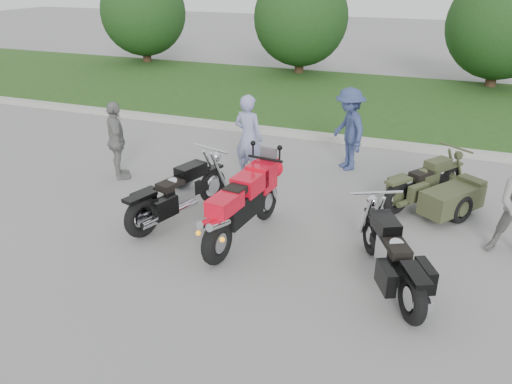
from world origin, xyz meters
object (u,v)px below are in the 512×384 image
(person_denim, at_px, (349,129))
(cruiser_sidecar, at_px, (439,193))
(person_stripe, at_px, (249,138))
(person_back, at_px, (117,141))
(cruiser_left, at_px, (176,196))
(sportbike_red, at_px, (242,204))
(cruiser_right, at_px, (393,259))

(person_denim, bearing_deg, cruiser_sidecar, 15.18)
(person_stripe, bearing_deg, person_back, 32.42)
(cruiser_left, distance_m, person_denim, 4.12)
(cruiser_sidecar, distance_m, person_back, 6.23)
(sportbike_red, xyz_separation_m, cruiser_right, (2.37, -0.46, -0.19))
(cruiser_left, xyz_separation_m, person_stripe, (0.47, 2.16, 0.42))
(cruiser_right, distance_m, person_stripe, 4.33)
(cruiser_right, bearing_deg, person_stripe, 111.83)
(cruiser_left, relative_size, person_stripe, 1.29)
(cruiser_right, distance_m, person_back, 6.04)
(cruiser_left, xyz_separation_m, cruiser_sidecar, (4.16, 1.91, -0.08))
(cruiser_left, xyz_separation_m, cruiser_right, (3.69, -0.70, -0.01))
(person_stripe, bearing_deg, cruiser_sidecar, -171.57)
(person_stripe, height_order, person_denim, person_stripe)
(cruiser_sidecar, height_order, person_stripe, person_stripe)
(cruiser_right, xyz_separation_m, person_stripe, (-3.22, 2.86, 0.43))
(person_denim, bearing_deg, person_stripe, -90.01)
(person_stripe, bearing_deg, cruiser_right, 150.62)
(cruiser_sidecar, height_order, person_denim, person_denim)
(person_back, bearing_deg, sportbike_red, -155.45)
(cruiser_left, height_order, cruiser_sidecar, cruiser_left)
(cruiser_right, relative_size, cruiser_sidecar, 1.07)
(cruiser_sidecar, xyz_separation_m, person_stripe, (-3.69, 0.24, 0.50))
(sportbike_red, relative_size, person_denim, 1.30)
(sportbike_red, height_order, cruiser_right, sportbike_red)
(sportbike_red, distance_m, cruiser_sidecar, 3.57)
(person_denim, bearing_deg, person_back, -98.98)
(cruiser_right, distance_m, cruiser_sidecar, 2.66)
(person_denim, xyz_separation_m, person_back, (-4.23, -2.21, -0.08))
(person_stripe, bearing_deg, sportbike_red, 121.80)
(cruiser_left, height_order, person_back, person_back)
(sportbike_red, distance_m, cruiser_left, 1.35)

